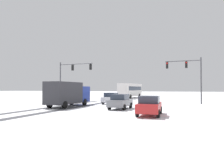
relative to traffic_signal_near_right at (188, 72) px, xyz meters
The scene contains 9 objects.
wheel_track_left_lane 17.96m from the traffic_signal_near_right, 136.57° to the right, with size 1.03×30.74×0.01m, color #424247.
wheel_track_right_lane 19.99m from the traffic_signal_near_right, 142.16° to the right, with size 0.95×30.74×0.01m, color #424247.
traffic_signal_near_right is the anchor object (origin of this frame).
traffic_signal_near_left 17.64m from the traffic_signal_near_right, behind, with size 5.96×0.52×6.50m.
car_white_lead 11.47m from the traffic_signal_near_right, 168.56° to the right, with size 1.88×4.13×1.62m.
car_grey_second 11.98m from the traffic_signal_near_right, 128.29° to the right, with size 1.86×4.11×1.62m.
car_red_third 14.00m from the traffic_signal_near_right, 103.49° to the right, with size 2.00×4.18×1.62m.
bus_oncoming 21.28m from the traffic_signal_near_right, 127.33° to the left, with size 3.07×11.11×3.38m.
box_truck_delivery 16.57m from the traffic_signal_near_right, 149.69° to the right, with size 2.33×7.41×3.02m.
Camera 1 is at (8.78, -4.27, 2.23)m, focal length 32.72 mm.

